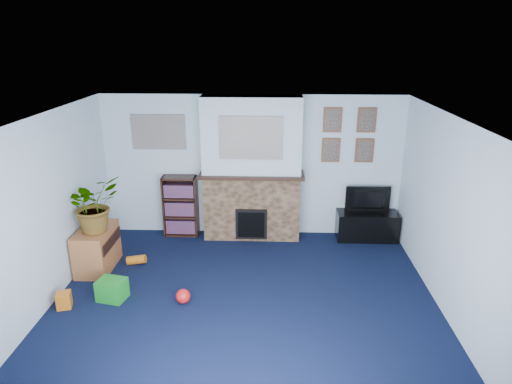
{
  "coord_description": "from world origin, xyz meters",
  "views": [
    {
      "loc": [
        0.34,
        -5.14,
        3.32
      ],
      "look_at": [
        0.11,
        0.98,
        1.19
      ],
      "focal_mm": 32.0,
      "sensor_mm": 36.0,
      "label": 1
    }
  ],
  "objects_px": {
    "television": "(369,200)",
    "bookshelf": "(181,207)",
    "tv_stand": "(367,226)",
    "sideboard": "(97,246)"
  },
  "relations": [
    {
      "from": "tv_stand",
      "to": "sideboard",
      "type": "distance_m",
      "value": 4.35
    },
    {
      "from": "television",
      "to": "sideboard",
      "type": "distance_m",
      "value": 4.37
    },
    {
      "from": "bookshelf",
      "to": "sideboard",
      "type": "height_order",
      "value": "bookshelf"
    },
    {
      "from": "television",
      "to": "bookshelf",
      "type": "bearing_deg",
      "value": -1.59
    },
    {
      "from": "television",
      "to": "bookshelf",
      "type": "xyz_separation_m",
      "value": [
        -3.17,
        0.06,
        -0.19
      ]
    },
    {
      "from": "television",
      "to": "sideboard",
      "type": "xyz_separation_m",
      "value": [
        -4.19,
        -1.2,
        -0.34
      ]
    },
    {
      "from": "tv_stand",
      "to": "bookshelf",
      "type": "bearing_deg",
      "value": 178.62
    },
    {
      "from": "bookshelf",
      "to": "tv_stand",
      "type": "bearing_deg",
      "value": -1.38
    },
    {
      "from": "tv_stand",
      "to": "television",
      "type": "distance_m",
      "value": 0.47
    },
    {
      "from": "sideboard",
      "to": "bookshelf",
      "type": "bearing_deg",
      "value": 51.01
    }
  ]
}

